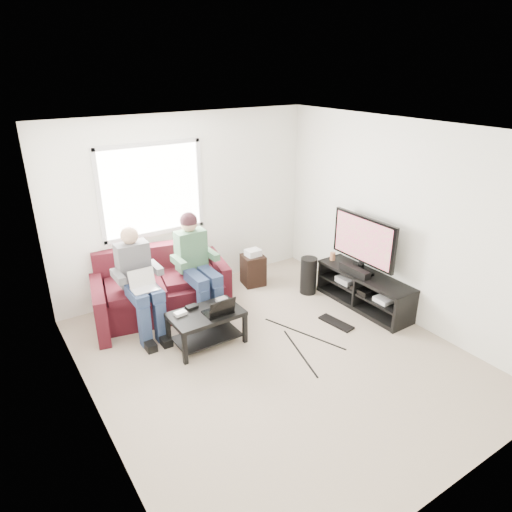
% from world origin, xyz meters
% --- Properties ---
extents(floor, '(4.50, 4.50, 0.00)m').
position_xyz_m(floor, '(0.00, 0.00, 0.00)').
color(floor, '#B6A48E').
rests_on(floor, ground).
extents(ceiling, '(4.50, 4.50, 0.00)m').
position_xyz_m(ceiling, '(0.00, 0.00, 2.60)').
color(ceiling, white).
rests_on(ceiling, wall_back).
extents(wall_back, '(4.50, 0.00, 4.50)m').
position_xyz_m(wall_back, '(0.00, 2.25, 1.30)').
color(wall_back, white).
rests_on(wall_back, floor).
extents(wall_front, '(4.50, 0.00, 4.50)m').
position_xyz_m(wall_front, '(0.00, -2.25, 1.30)').
color(wall_front, white).
rests_on(wall_front, floor).
extents(wall_left, '(0.00, 4.50, 4.50)m').
position_xyz_m(wall_left, '(-2.00, 0.00, 1.30)').
color(wall_left, white).
rests_on(wall_left, floor).
extents(wall_right, '(0.00, 4.50, 4.50)m').
position_xyz_m(wall_right, '(2.00, 0.00, 1.30)').
color(wall_right, white).
rests_on(wall_right, floor).
extents(window, '(1.48, 0.04, 1.28)m').
position_xyz_m(window, '(-0.50, 2.23, 1.60)').
color(window, white).
rests_on(window, wall_back).
extents(sofa, '(2.05, 1.19, 0.88)m').
position_xyz_m(sofa, '(-0.67, 1.76, 0.32)').
color(sofa, '#48121F').
rests_on(sofa, floor).
extents(person_left, '(0.40, 0.71, 1.36)m').
position_xyz_m(person_left, '(-1.07, 1.42, 0.75)').
color(person_left, navy).
rests_on(person_left, sofa).
extents(person_right, '(0.40, 0.71, 1.41)m').
position_xyz_m(person_right, '(-0.27, 1.44, 0.81)').
color(person_right, navy).
rests_on(person_right, sofa).
extents(laptop_silver, '(0.36, 0.28, 0.24)m').
position_xyz_m(laptop_silver, '(-1.07, 1.23, 0.73)').
color(laptop_silver, silver).
rests_on(laptop_silver, person_left).
extents(coffee_table, '(0.87, 0.53, 0.43)m').
position_xyz_m(coffee_table, '(-0.53, 0.70, 0.32)').
color(coffee_table, black).
rests_on(coffee_table, floor).
extents(laptop_black, '(0.37, 0.28, 0.24)m').
position_xyz_m(laptop_black, '(-0.41, 0.62, 0.55)').
color(laptop_black, black).
rests_on(laptop_black, coffee_table).
extents(controller_a, '(0.15, 0.11, 0.04)m').
position_xyz_m(controller_a, '(-0.81, 0.82, 0.45)').
color(controller_a, silver).
rests_on(controller_a, coffee_table).
extents(controller_b, '(0.15, 0.10, 0.04)m').
position_xyz_m(controller_b, '(-0.63, 0.88, 0.45)').
color(controller_b, black).
rests_on(controller_b, coffee_table).
extents(controller_c, '(0.15, 0.10, 0.04)m').
position_xyz_m(controller_c, '(-0.23, 0.85, 0.45)').
color(controller_c, gray).
rests_on(controller_c, coffee_table).
extents(tv_stand, '(0.47, 1.50, 0.50)m').
position_xyz_m(tv_stand, '(1.77, 0.31, 0.22)').
color(tv_stand, black).
rests_on(tv_stand, floor).
extents(tv, '(0.12, 1.10, 0.81)m').
position_xyz_m(tv, '(1.77, 0.41, 0.96)').
color(tv, black).
rests_on(tv, tv_stand).
extents(soundbar, '(0.12, 0.50, 0.10)m').
position_xyz_m(soundbar, '(1.65, 0.41, 0.55)').
color(soundbar, black).
rests_on(soundbar, tv_stand).
extents(drink_cup, '(0.08, 0.08, 0.12)m').
position_xyz_m(drink_cup, '(1.72, 0.94, 0.56)').
color(drink_cup, '#AE6E4B').
rests_on(drink_cup, tv_stand).
extents(console_white, '(0.30, 0.22, 0.06)m').
position_xyz_m(console_white, '(1.77, -0.09, 0.29)').
color(console_white, silver).
rests_on(console_white, tv_stand).
extents(console_grey, '(0.34, 0.26, 0.08)m').
position_xyz_m(console_grey, '(1.77, 0.61, 0.30)').
color(console_grey, gray).
rests_on(console_grey, tv_stand).
extents(console_black, '(0.38, 0.30, 0.07)m').
position_xyz_m(console_black, '(1.77, 0.26, 0.30)').
color(console_black, black).
rests_on(console_black, tv_stand).
extents(subwoofer, '(0.25, 0.25, 0.56)m').
position_xyz_m(subwoofer, '(1.38, 1.07, 0.28)').
color(subwoofer, black).
rests_on(subwoofer, floor).
extents(keyboard_floor, '(0.23, 0.51, 0.03)m').
position_xyz_m(keyboard_floor, '(1.12, 0.16, 0.01)').
color(keyboard_floor, black).
rests_on(keyboard_floor, floor).
extents(end_table, '(0.32, 0.32, 0.58)m').
position_xyz_m(end_table, '(0.84, 1.76, 0.26)').
color(end_table, black).
rests_on(end_table, floor).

